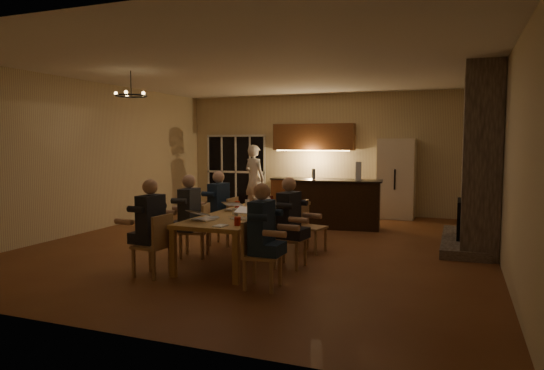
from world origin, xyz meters
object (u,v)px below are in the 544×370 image
(chair_right_mid, at_px, (290,238))
(person_right_mid, at_px, (289,222))
(chair_left_near, at_px, (152,245))
(plate_near, at_px, (261,216))
(chair_right_far, at_px, (312,227))
(mug_back, at_px, (247,202))
(dining_table, at_px, (251,234))
(laptop_f, at_px, (288,199))
(chair_left_mid, at_px, (194,231))
(laptop_a, at_px, (203,213))
(redcup_near, at_px, (238,221))
(can_silver, at_px, (236,213))
(laptop_c, at_px, (235,204))
(chair_left_far, at_px, (223,221))
(standing_person, at_px, (255,179))
(chandelier, at_px, (131,96))
(laptop_d, at_px, (265,206))
(person_left_near, at_px, (151,227))
(person_left_mid, at_px, (190,216))
(refrigerator, at_px, (396,179))
(can_cola, at_px, (271,199))
(bar_island, at_px, (336,204))
(bar_blender, at_px, (358,171))
(laptop_b, at_px, (243,212))
(chair_right_near, at_px, (263,255))
(redcup_mid, at_px, (237,204))
(mug_front, at_px, (235,211))
(laptop_e, at_px, (262,197))
(person_right_near, at_px, (262,236))
(person_left_far, at_px, (219,208))
(plate_left, at_px, (211,218))

(chair_right_mid, relative_size, person_right_mid, 0.64)
(chair_left_near, bearing_deg, plate_near, 139.23)
(chair_right_far, relative_size, mug_back, 8.90)
(dining_table, bearing_deg, laptop_f, 71.34)
(chair_left_mid, bearing_deg, person_right_mid, 74.62)
(chair_left_mid, distance_m, mug_back, 1.32)
(laptop_a, height_order, redcup_near, laptop_a)
(laptop_f, height_order, can_silver, laptop_f)
(person_right_mid, distance_m, laptop_c, 1.26)
(chair_left_far, xyz_separation_m, standing_person, (-1.12, 4.12, 0.48))
(chandelier, height_order, mug_back, chandelier)
(can_silver, bearing_deg, chair_left_near, -129.80)
(laptop_d, bearing_deg, person_left_near, -113.39)
(person_left_near, height_order, person_left_mid, same)
(laptop_a, bearing_deg, laptop_f, -89.88)
(refrigerator, distance_m, chair_left_far, 5.21)
(chair_left_far, height_order, can_cola, chair_left_far)
(bar_island, height_order, person_left_mid, person_left_mid)
(can_silver, bearing_deg, bar_blender, 73.43)
(laptop_b, xyz_separation_m, plate_near, (0.17, 0.30, -0.10))
(chair_right_near, bearing_deg, laptop_a, 62.15)
(chair_left_far, xyz_separation_m, chandelier, (-1.56, -0.56, 2.31))
(chair_left_near, distance_m, chair_left_far, 2.26)
(laptop_b, distance_m, laptop_f, 1.77)
(dining_table, distance_m, person_left_near, 1.83)
(refrigerator, relative_size, mug_back, 20.00)
(laptop_a, bearing_deg, chair_left_mid, -33.59)
(laptop_f, height_order, redcup_mid, laptop_f)
(chair_left_far, relative_size, mug_front, 8.90)
(laptop_b, height_order, mug_front, laptop_b)
(refrigerator, xyz_separation_m, chair_left_mid, (-2.61, -5.51, -0.55))
(chair_left_mid, xyz_separation_m, laptop_a, (0.54, -0.65, 0.42))
(dining_table, xyz_separation_m, person_right_mid, (0.84, -0.46, 0.31))
(laptop_e, xyz_separation_m, mug_front, (0.16, -1.56, -0.06))
(person_left_mid, bearing_deg, can_silver, 77.05)
(chair_right_near, xyz_separation_m, laptop_d, (-0.62, 1.61, 0.42))
(chair_left_mid, height_order, mug_front, chair_left_mid)
(person_left_near, distance_m, person_right_near, 1.75)
(chair_right_near, distance_m, mug_back, 2.74)
(mug_front, relative_size, plate_near, 0.44)
(person_left_far, xyz_separation_m, can_cola, (0.73, 0.81, 0.12))
(laptop_f, bearing_deg, dining_table, -128.34)
(redcup_mid, relative_size, plate_near, 0.53)
(chair_right_near, bearing_deg, standing_person, 21.26)
(bar_island, distance_m, chandelier, 4.89)
(plate_left, bearing_deg, laptop_c, 92.41)
(laptop_a, bearing_deg, bar_island, -86.61)
(redcup_mid, bearing_deg, redcup_near, -64.70)
(person_left_near, xyz_separation_m, laptop_a, (0.59, 0.48, 0.17))
(person_left_far, height_order, mug_back, person_left_far)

